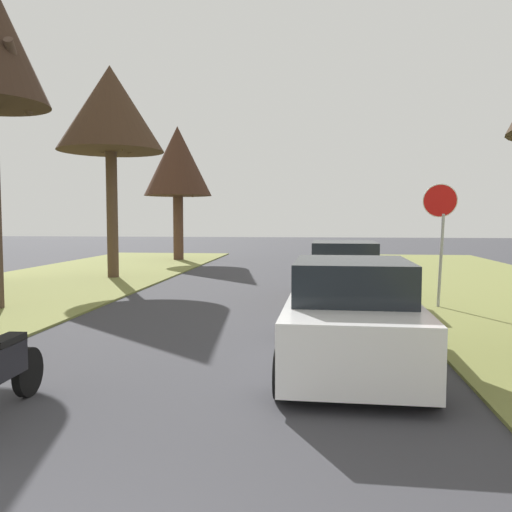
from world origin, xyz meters
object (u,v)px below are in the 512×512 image
stop_sign_far (440,218)px  street_tree_left_far (178,163)px  street_tree_left_mid_b (110,110)px  parked_sedan_white (351,316)px  parked_sedan_tan (344,274)px

stop_sign_far → street_tree_left_far: (-9.98, 13.82, 2.85)m
street_tree_left_mid_b → street_tree_left_far: (0.25, 8.38, -0.97)m
street_tree_left_far → parked_sedan_white: (7.55, -19.05, -4.31)m
stop_sign_far → parked_sedan_tan: stop_sign_far is taller
stop_sign_far → parked_sedan_white: (-2.43, -5.23, -1.46)m
street_tree_left_mid_b → stop_sign_far: bearing=-28.0°
stop_sign_far → street_tree_left_mid_b: (-10.23, 5.44, 3.83)m
street_tree_left_mid_b → street_tree_left_far: bearing=88.3°
stop_sign_far → street_tree_left_mid_b: street_tree_left_mid_b is taller
street_tree_left_mid_b → street_tree_left_far: street_tree_left_mid_b is taller
street_tree_left_mid_b → street_tree_left_far: 8.44m
parked_sedan_tan → stop_sign_far: bearing=-21.2°
street_tree_left_far → stop_sign_far: bearing=-54.2°
stop_sign_far → parked_sedan_white: bearing=-114.9°
parked_sedan_white → stop_sign_far: bearing=65.1°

